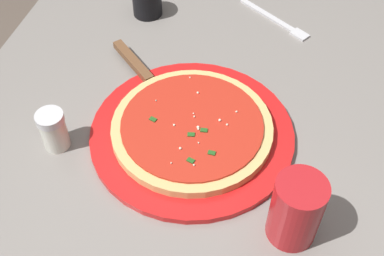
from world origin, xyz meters
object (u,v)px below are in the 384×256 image
(cup_tall_drink, at_px, (296,210))
(serving_plate, at_px, (192,133))
(fork, at_px, (277,21))
(parmesan_shaker, at_px, (53,130))
(pizza_server, at_px, (143,74))
(cup_small_sauce, at_px, (147,2))
(pizza, at_px, (192,127))

(cup_tall_drink, bearing_deg, serving_plate, 52.27)
(fork, height_order, parmesan_shaker, parmesan_shaker)
(pizza_server, bearing_deg, cup_small_sauce, 15.42)
(pizza, distance_m, cup_small_sauce, 0.37)
(serving_plate, height_order, fork, serving_plate)
(pizza, height_order, fork, pizza)
(pizza, distance_m, fork, 0.37)
(cup_tall_drink, bearing_deg, pizza_server, 50.38)
(cup_tall_drink, bearing_deg, pizza, 52.28)
(cup_tall_drink, xyz_separation_m, parmesan_shaker, (0.07, 0.40, -0.02))
(pizza_server, xyz_separation_m, cup_tall_drink, (-0.26, -0.31, 0.04))
(cup_small_sauce, bearing_deg, fork, -82.28)
(pizza, xyz_separation_m, parmesan_shaker, (-0.07, 0.22, 0.02))
(pizza_server, relative_size, cup_tall_drink, 1.66)
(pizza, height_order, parmesan_shaker, parmesan_shaker)
(serving_plate, bearing_deg, pizza_server, 47.69)
(pizza_server, height_order, cup_tall_drink, cup_tall_drink)
(pizza, distance_m, cup_tall_drink, 0.24)
(cup_small_sauce, distance_m, fork, 0.28)
(serving_plate, relative_size, fork, 2.13)
(serving_plate, relative_size, parmesan_shaker, 4.74)
(pizza_server, bearing_deg, cup_tall_drink, -129.62)
(pizza_server, distance_m, cup_tall_drink, 0.40)
(pizza, distance_m, pizza_server, 0.17)
(cup_tall_drink, relative_size, fork, 0.71)
(pizza_server, distance_m, cup_small_sauce, 0.22)
(parmesan_shaker, bearing_deg, cup_tall_drink, -99.75)
(cup_small_sauce, relative_size, parmesan_shaker, 0.86)
(parmesan_shaker, bearing_deg, pizza_server, -26.81)
(pizza, relative_size, cup_small_sauce, 4.34)
(fork, bearing_deg, pizza, 164.33)
(pizza, bearing_deg, pizza_server, 47.69)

